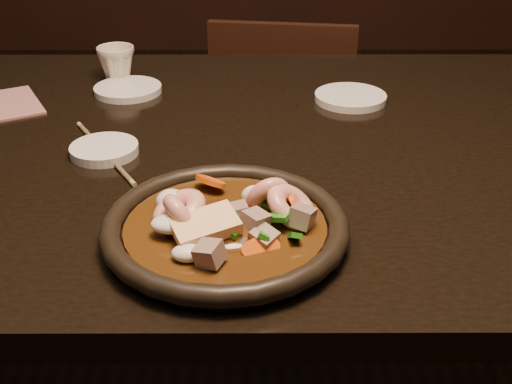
{
  "coord_description": "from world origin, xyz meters",
  "views": [
    {
      "loc": [
        0.06,
        -0.92,
        1.17
      ],
      "look_at": [
        0.07,
        -0.26,
        0.8
      ],
      "focal_mm": 45.0,
      "sensor_mm": 36.0,
      "label": 1
    }
  ],
  "objects_px": {
    "plate": "(225,228)",
    "chair": "(284,144)",
    "tea_cup": "(117,62)",
    "table": "(215,182)"
  },
  "relations": [
    {
      "from": "plate",
      "to": "chair",
      "type": "bearing_deg",
      "value": 83.16
    },
    {
      "from": "chair",
      "to": "tea_cup",
      "type": "bearing_deg",
      "value": 56.85
    },
    {
      "from": "table",
      "to": "chair",
      "type": "distance_m",
      "value": 0.74
    },
    {
      "from": "table",
      "to": "plate",
      "type": "height_order",
      "value": "plate"
    },
    {
      "from": "chair",
      "to": "tea_cup",
      "type": "relative_size",
      "value": 10.9
    },
    {
      "from": "table",
      "to": "tea_cup",
      "type": "relative_size",
      "value": 22.16
    },
    {
      "from": "chair",
      "to": "plate",
      "type": "bearing_deg",
      "value": 91.19
    },
    {
      "from": "plate",
      "to": "tea_cup",
      "type": "distance_m",
      "value": 0.61
    },
    {
      "from": "table",
      "to": "tea_cup",
      "type": "distance_m",
      "value": 0.36
    },
    {
      "from": "table",
      "to": "plate",
      "type": "xyz_separation_m",
      "value": [
        0.03,
        -0.28,
        0.09
      ]
    }
  ]
}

